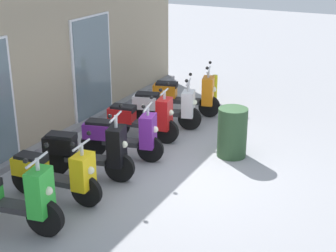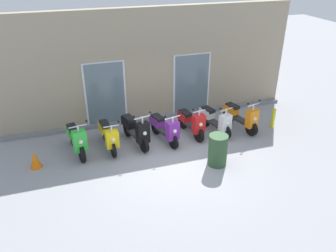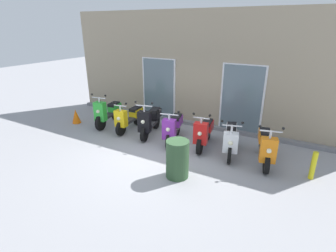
# 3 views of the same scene
# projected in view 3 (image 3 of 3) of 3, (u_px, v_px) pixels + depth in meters

# --- Properties ---
(ground_plane) EXTENTS (40.00, 40.00, 0.00)m
(ground_plane) POSITION_uv_depth(u_px,v_px,m) (155.00, 155.00, 7.37)
(ground_plane) COLOR #939399
(storefront_facade) EXTENTS (10.60, 0.50, 3.93)m
(storefront_facade) POSITION_uv_depth(u_px,v_px,m) (200.00, 72.00, 9.08)
(storefront_facade) COLOR gray
(storefront_facade) RESTS_ON ground_plane
(scooter_green) EXTENTS (0.65, 1.62, 1.28)m
(scooter_green) POSITION_uv_depth(u_px,v_px,m) (108.00, 112.00, 9.43)
(scooter_green) COLOR black
(scooter_green) RESTS_ON ground_plane
(scooter_yellow) EXTENTS (0.53, 1.60, 1.15)m
(scooter_yellow) POSITION_uv_depth(u_px,v_px,m) (129.00, 117.00, 9.01)
(scooter_yellow) COLOR black
(scooter_yellow) RESTS_ON ground_plane
(scooter_black) EXTENTS (0.73, 1.64, 1.29)m
(scooter_black) POSITION_uv_depth(u_px,v_px,m) (150.00, 121.00, 8.58)
(scooter_black) COLOR black
(scooter_black) RESTS_ON ground_plane
(scooter_purple) EXTENTS (0.74, 1.55, 1.19)m
(scooter_purple) POSITION_uv_depth(u_px,v_px,m) (173.00, 127.00, 8.08)
(scooter_purple) COLOR black
(scooter_purple) RESTS_ON ground_plane
(scooter_red) EXTENTS (0.59, 1.53, 1.20)m
(scooter_red) POSITION_uv_depth(u_px,v_px,m) (204.00, 132.00, 7.75)
(scooter_red) COLOR black
(scooter_red) RESTS_ON ground_plane
(scooter_white) EXTENTS (0.73, 1.52, 1.18)m
(scooter_white) POSITION_uv_depth(u_px,v_px,m) (231.00, 139.00, 7.28)
(scooter_white) COLOR black
(scooter_white) RESTS_ON ground_plane
(scooter_orange) EXTENTS (0.75, 1.58, 1.23)m
(scooter_orange) POSITION_uv_depth(u_px,v_px,m) (266.00, 146.00, 6.82)
(scooter_orange) COLOR black
(scooter_orange) RESTS_ON ground_plane
(curb_bollard) EXTENTS (0.12, 0.12, 0.70)m
(curb_bollard) POSITION_uv_depth(u_px,v_px,m) (313.00, 166.00, 6.14)
(curb_bollard) COLOR yellow
(curb_bollard) RESTS_ON ground_plane
(traffic_cone) EXTENTS (0.32, 0.32, 0.52)m
(traffic_cone) POSITION_uv_depth(u_px,v_px,m) (76.00, 116.00, 9.73)
(traffic_cone) COLOR orange
(traffic_cone) RESTS_ON ground_plane
(trash_bin) EXTENTS (0.55, 0.55, 0.94)m
(trash_bin) POSITION_uv_depth(u_px,v_px,m) (177.00, 159.00, 6.20)
(trash_bin) COLOR #2D4C2D
(trash_bin) RESTS_ON ground_plane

